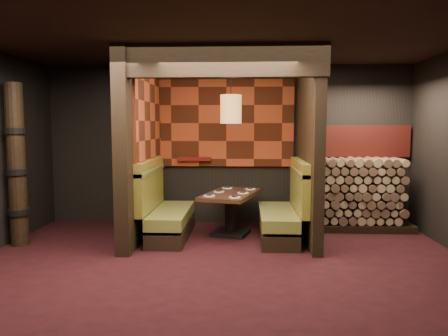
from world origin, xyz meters
The scene contains 19 objects.
floor centered at (0.00, 0.00, -0.01)m, with size 6.50×5.50×0.02m, color black.
ceiling centered at (0.00, 0.00, 2.86)m, with size 6.50×5.50×0.02m, color black.
wall_back centered at (0.00, 2.76, 1.43)m, with size 6.50×0.02×2.85m, color black.
wall_front centered at (0.00, -2.76, 1.43)m, with size 6.50×0.02×2.85m, color black.
partition_left centered at (-1.35, 1.65, 1.43)m, with size 0.20×2.20×2.85m, color black.
partition_right centered at (1.30, 1.70, 1.43)m, with size 0.15×2.10×2.85m, color black.
header_beam centered at (-0.02, 0.70, 2.63)m, with size 2.85×0.18×0.44m, color black.
tapa_back_panel centered at (-0.02, 2.71, 1.82)m, with size 2.40×0.06×1.55m, color #993B1D.
tapa_side_panel centered at (-1.23, 1.82, 1.85)m, with size 0.04×1.85×1.45m, color #993B1D.
lacquer_shelf centered at (-0.60, 2.65, 1.18)m, with size 0.60×0.12×0.07m, color #601412.
booth_bench_left centered at (-0.96, 1.65, 0.40)m, with size 0.68×1.60×1.14m.
booth_bench_right centered at (0.93, 1.65, 0.40)m, with size 0.68×1.60×1.14m.
dining_table centered at (0.08, 1.87, 0.46)m, with size 1.04×1.45×0.69m.
place_settings centered at (0.08, 1.87, 0.70)m, with size 0.82×1.16×0.03m.
pendant_lamp centered at (0.08, 1.82, 2.04)m, with size 0.34×0.34×1.04m.
totem_column centered at (-3.05, 1.10, 1.19)m, with size 0.31×0.31×2.40m.
firewood_stack centered at (2.29, 2.35, 0.61)m, with size 1.73×0.70×1.22m.
mosaic_header centered at (2.29, 2.68, 1.50)m, with size 1.83×0.10×0.56m, color maroon.
bay_front_post centered at (1.39, 1.96, 1.43)m, with size 0.08×0.08×2.85m, color black.
Camera 1 is at (0.31, -5.14, 1.79)m, focal length 35.00 mm.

